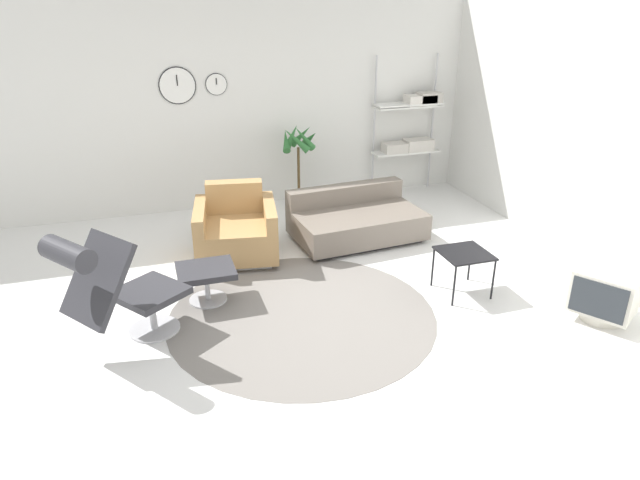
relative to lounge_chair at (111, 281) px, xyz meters
name	(u,v)px	position (x,y,z in m)	size (l,w,h in m)	color
ground_plane	(301,300)	(1.64, 0.32, -0.63)	(12.00, 12.00, 0.00)	white
wall_back	(240,102)	(1.64, 3.19, 0.77)	(12.00, 0.09, 2.80)	silver
wall_right	(600,133)	(4.83, 0.32, 0.77)	(0.06, 12.00, 2.80)	silver
round_rug	(302,315)	(1.57, 0.04, -0.62)	(2.45, 2.45, 0.01)	slate
lounge_chair	(111,281)	(0.00, 0.00, 0.00)	(1.10, 0.99, 1.08)	#BCBCC1
ottoman	(206,275)	(0.79, 0.59, -0.36)	(0.54, 0.46, 0.35)	#BCBCC1
armchair_red	(236,232)	(1.24, 1.51, -0.34)	(1.00, 1.00, 0.77)	silver
couch_low	(356,221)	(2.68, 1.58, -0.41)	(1.56, 1.04, 0.57)	black
side_table	(464,256)	(3.19, 0.00, -0.24)	(0.46, 0.46, 0.43)	black
crt_television	(606,293)	(4.14, -0.83, -0.36)	(0.69, 0.69, 0.49)	beige
potted_plant	(299,166)	(2.31, 2.77, -0.03)	(0.49, 0.49, 1.18)	silver
shelf_unit	(413,123)	(4.06, 2.97, 0.39)	(0.97, 0.28, 1.94)	#BCBCC1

